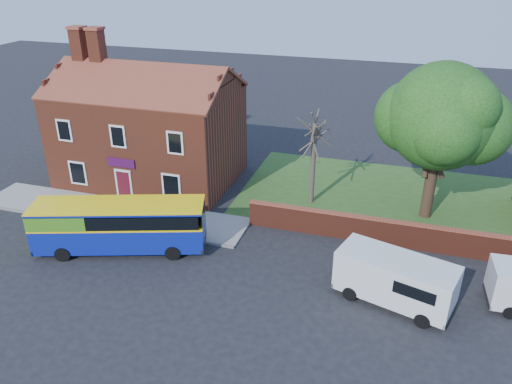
% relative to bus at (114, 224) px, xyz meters
% --- Properties ---
extents(ground, '(120.00, 120.00, 0.00)m').
position_rel_bus_xyz_m(ground, '(4.31, -1.98, -1.63)').
color(ground, black).
rests_on(ground, ground).
extents(pavement, '(18.00, 3.50, 0.12)m').
position_rel_bus_xyz_m(pavement, '(-2.69, 3.77, -1.57)').
color(pavement, gray).
rests_on(pavement, ground).
extents(kerb, '(18.00, 0.15, 0.14)m').
position_rel_bus_xyz_m(kerb, '(-2.69, 2.02, -1.56)').
color(kerb, slate).
rests_on(kerb, ground).
extents(grass_strip, '(26.00, 12.00, 0.04)m').
position_rel_bus_xyz_m(grass_strip, '(17.31, 11.02, -1.61)').
color(grass_strip, '#426B28').
rests_on(grass_strip, ground).
extents(shop_building, '(12.30, 8.13, 10.50)m').
position_rel_bus_xyz_m(shop_building, '(-2.71, 9.52, 1.78)').
color(shop_building, brown).
rests_on(shop_building, ground).
extents(boundary_wall, '(22.00, 0.38, 1.60)m').
position_rel_bus_xyz_m(boundary_wall, '(17.31, 5.02, -0.82)').
color(boundary_wall, maroon).
rests_on(boundary_wall, ground).
extents(bus, '(9.65, 5.20, 2.86)m').
position_rel_bus_xyz_m(bus, '(0.00, 0.00, 0.00)').
color(bus, '#0D1F99').
rests_on(bus, ground).
extents(van_near, '(5.89, 3.68, 2.41)m').
position_rel_bus_xyz_m(van_near, '(15.20, -0.20, -0.28)').
color(van_near, silver).
rests_on(van_near, ground).
extents(large_tree, '(8.02, 6.34, 9.78)m').
position_rel_bus_xyz_m(large_tree, '(16.75, 9.39, 4.77)').
color(large_tree, black).
rests_on(large_tree, ground).
extents(bare_tree, '(2.26, 2.70, 6.04)m').
position_rel_bus_xyz_m(bare_tree, '(9.33, 9.00, 1.47)').
color(bare_tree, '#4C4238').
rests_on(bare_tree, ground).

